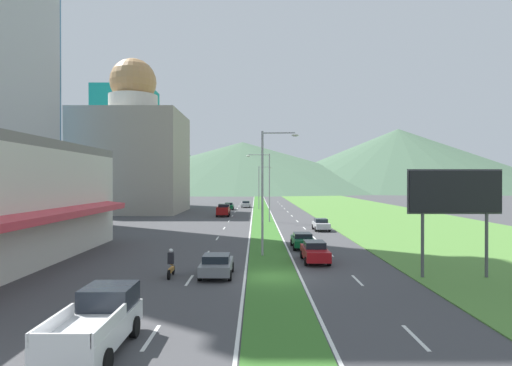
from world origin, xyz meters
The scene contains 47 objects.
ground_plane centered at (0.00, 0.00, 0.00)m, with size 600.00×600.00×0.00m, color #424244.
grass_median centered at (0.00, 60.00, 0.03)m, with size 3.20×240.00×0.06m, color #387028.
grass_verge_right centered at (20.60, 60.00, 0.03)m, with size 24.00×240.00×0.06m, color #518438.
lane_dash_left_1 centered at (-5.10, -10.34, 0.01)m, with size 0.16×2.80×0.01m, color silver.
lane_dash_left_2 centered at (-5.10, -0.68, 0.01)m, with size 0.16×2.80×0.01m, color silver.
lane_dash_left_3 centered at (-5.10, 8.98, 0.01)m, with size 0.16×2.80×0.01m, color silver.
lane_dash_left_4 centered at (-5.10, 18.64, 0.01)m, with size 0.16×2.80×0.01m, color silver.
lane_dash_left_5 centered at (-5.10, 28.30, 0.01)m, with size 0.16×2.80×0.01m, color silver.
lane_dash_left_6 centered at (-5.10, 37.96, 0.01)m, with size 0.16×2.80×0.01m, color silver.
lane_dash_left_7 centered at (-5.10, 47.62, 0.01)m, with size 0.16×2.80×0.01m, color silver.
lane_dash_left_8 centered at (-5.10, 57.28, 0.01)m, with size 0.16×2.80×0.01m, color silver.
lane_dash_left_9 centered at (-5.10, 66.94, 0.01)m, with size 0.16×2.80×0.01m, color silver.
lane_dash_left_10 centered at (-5.10, 76.59, 0.01)m, with size 0.16×2.80×0.01m, color silver.
lane_dash_left_11 centered at (-5.10, 86.25, 0.01)m, with size 0.16×2.80×0.01m, color silver.
lane_dash_left_12 centered at (-5.10, 95.91, 0.01)m, with size 0.16×2.80×0.01m, color silver.
lane_dash_right_1 centered at (5.10, -10.34, 0.01)m, with size 0.16×2.80×0.01m, color silver.
lane_dash_right_2 centered at (5.10, -0.68, 0.01)m, with size 0.16×2.80×0.01m, color silver.
lane_dash_right_3 centered at (5.10, 8.98, 0.01)m, with size 0.16×2.80×0.01m, color silver.
lane_dash_right_4 centered at (5.10, 18.64, 0.01)m, with size 0.16×2.80×0.01m, color silver.
lane_dash_right_5 centered at (5.10, 28.30, 0.01)m, with size 0.16×2.80×0.01m, color silver.
lane_dash_right_6 centered at (5.10, 37.96, 0.01)m, with size 0.16×2.80×0.01m, color silver.
lane_dash_right_7 centered at (5.10, 47.62, 0.01)m, with size 0.16×2.80×0.01m, color silver.
lane_dash_right_8 centered at (5.10, 57.28, 0.01)m, with size 0.16×2.80×0.01m, color silver.
lane_dash_right_9 centered at (5.10, 66.94, 0.01)m, with size 0.16×2.80×0.01m, color silver.
lane_dash_right_10 centered at (5.10, 76.59, 0.01)m, with size 0.16×2.80×0.01m, color silver.
lane_dash_right_11 centered at (5.10, 86.25, 0.01)m, with size 0.16×2.80×0.01m, color silver.
lane_dash_right_12 centered at (5.10, 95.91, 0.01)m, with size 0.16×2.80×0.01m, color silver.
edge_line_median_left centered at (-1.75, 60.00, 0.01)m, with size 0.16×240.00×0.01m, color silver.
edge_line_median_right centered at (1.75, 60.00, 0.01)m, with size 0.16×240.00×0.01m, color silver.
domed_building centered at (-24.53, 56.45, 11.22)m, with size 18.78×18.78×29.33m.
midrise_colored centered at (-32.80, 79.80, 14.28)m, with size 13.34×13.34×28.56m, color teal.
hill_far_left centered at (-64.54, 273.04, 14.90)m, with size 172.39×172.39×29.81m, color #3D5647.
hill_far_center centered at (-9.37, 240.62, 14.81)m, with size 206.89×206.89×29.63m, color #47664C.
hill_far_right centered at (85.63, 239.39, 18.77)m, with size 186.60×186.60×37.54m, color #47664C.
street_lamp_near centered at (-0.23, 7.84, 5.73)m, with size 2.98×0.43×10.02m.
street_lamp_mid centered at (0.53, 36.56, 5.75)m, with size 3.45×0.49×9.97m.
street_lamp_far centered at (-0.13, 65.31, 5.23)m, with size 2.83×0.39×9.09m.
billboard_roadside centered at (11.29, -0.11, 5.10)m, with size 5.88×0.28×6.77m.
car_0 centered at (-3.31, 71.46, 0.75)m, with size 1.96×4.23×1.45m.
car_1 centered at (6.85, 25.89, 0.73)m, with size 1.85×4.01×1.43m.
car_2 centered at (3.33, 5.36, 0.78)m, with size 1.87×4.67×1.52m.
car_3 centered at (-3.55, 0.44, 0.73)m, with size 2.04×4.07×1.40m.
car_4 centered at (-6.66, 63.32, 0.77)m, with size 1.93×4.20×1.51m.
car_5 centered at (3.15, 12.11, 0.70)m, with size 1.96×4.54×1.33m.
pickup_truck_0 centered at (-6.72, -11.58, 0.98)m, with size 2.18×5.40×2.00m.
pickup_truck_1 centered at (-6.60, 47.31, 0.98)m, with size 2.18×5.40×2.00m.
motorcycle_rider centered at (-6.38, 0.17, 0.75)m, with size 0.36×2.00×1.80m.
Camera 1 is at (-1.05, -27.17, 6.06)m, focal length 30.71 mm.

